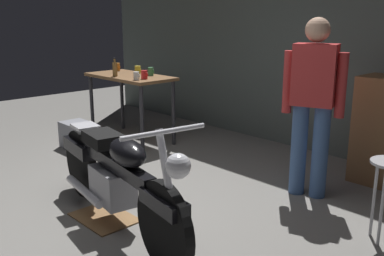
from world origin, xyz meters
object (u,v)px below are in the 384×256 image
at_px(mug_red_diner, 144,75).
at_px(mug_white_ceramic, 137,76).
at_px(mug_green_speckled, 151,71).
at_px(storage_bin, 78,135).
at_px(mug_yellow_tall, 138,70).
at_px(motorcycle, 115,175).
at_px(mug_orange_travel, 117,67).
at_px(person_standing, 313,101).
at_px(bottle, 115,69).

height_order(mug_red_diner, mug_white_ceramic, mug_red_diner).
bearing_deg(mug_green_speckled, storage_bin, -112.11).
height_order(mug_yellow_tall, mug_white_ceramic, mug_yellow_tall).
bearing_deg(motorcycle, mug_orange_travel, 154.68).
bearing_deg(mug_yellow_tall, person_standing, -2.03).
distance_m(mug_red_diner, mug_white_ceramic, 0.12).
bearing_deg(bottle, motorcycle, -34.24).
height_order(mug_white_ceramic, mug_green_speckled, mug_green_speckled).
height_order(mug_yellow_tall, bottle, bottle).
xyz_separation_m(motorcycle, storage_bin, (-2.20, 0.88, -0.28)).
xyz_separation_m(person_standing, mug_yellow_tall, (-2.81, 0.10, 0.03)).
height_order(person_standing, mug_red_diner, person_standing).
height_order(motorcycle, bottle, bottle).
bearing_deg(mug_orange_travel, person_standing, -1.00).
height_order(motorcycle, mug_white_ceramic, mug_white_ceramic).
bearing_deg(person_standing, mug_red_diner, -15.79).
bearing_deg(bottle, person_standing, 5.87).
relative_size(person_standing, mug_white_ceramic, 15.55).
bearing_deg(storage_bin, motorcycle, -21.77).
bearing_deg(person_standing, mug_orange_travel, -20.85).
bearing_deg(bottle, mug_green_speckled, 54.79).
height_order(mug_white_ceramic, bottle, bottle).
distance_m(mug_red_diner, bottle, 0.49).
bearing_deg(mug_red_diner, mug_white_ceramic, -90.36).
xyz_separation_m(mug_yellow_tall, mug_orange_travel, (-0.44, -0.04, 0.00)).
relative_size(motorcycle, mug_red_diner, 18.71).
xyz_separation_m(mug_white_ceramic, mug_orange_travel, (-0.94, 0.34, 0.01)).
bearing_deg(bottle, mug_white_ceramic, 0.09).
xyz_separation_m(person_standing, mug_orange_travel, (-3.26, 0.06, 0.03)).
height_order(motorcycle, mug_red_diner, mug_red_diner).
height_order(storage_bin, mug_white_ceramic, mug_white_ceramic).
xyz_separation_m(person_standing, storage_bin, (-2.90, -0.83, -0.76)).
bearing_deg(mug_white_ceramic, storage_bin, -136.71).
height_order(person_standing, bottle, person_standing).
height_order(person_standing, storage_bin, person_standing).
height_order(mug_orange_travel, mug_green_speckled, mug_orange_travel).
bearing_deg(motorcycle, mug_yellow_tall, 148.73).
bearing_deg(motorcycle, mug_red_diner, 145.61).
distance_m(mug_yellow_tall, mug_white_ceramic, 0.63).
bearing_deg(motorcycle, mug_white_ceramic, 147.98).
bearing_deg(mug_yellow_tall, mug_orange_travel, -174.54).
xyz_separation_m(mug_red_diner, mug_green_speckled, (-0.20, 0.26, -0.00)).
xyz_separation_m(person_standing, bottle, (-2.79, -0.29, 0.07)).
bearing_deg(storage_bin, person_standing, 16.04).
bearing_deg(mug_green_speckled, mug_red_diner, -52.32).
bearing_deg(mug_yellow_tall, mug_white_ceramic, -38.00).
xyz_separation_m(person_standing, mug_green_speckled, (-2.52, 0.10, 0.03)).
bearing_deg(bottle, storage_bin, -101.01).
relative_size(person_standing, mug_green_speckled, 15.10).
distance_m(storage_bin, mug_red_diner, 1.18).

